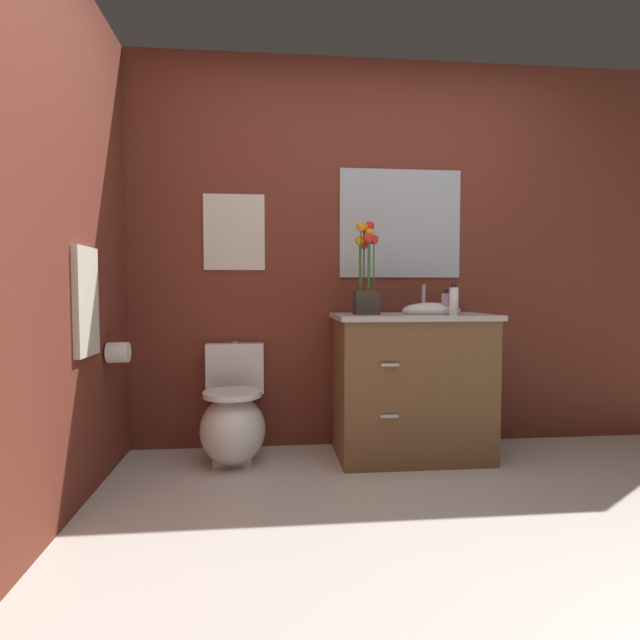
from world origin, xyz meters
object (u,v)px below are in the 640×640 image
toilet (233,420)px  soap_bottle (446,303)px  vanity_cabinet (412,384)px  wall_mirror (400,224)px  flower_vase (366,279)px  hanging_towel (86,302)px  wall_poster (234,232)px  toilet_paper_roll (118,352)px  lotion_bottle (454,301)px

toilet → soap_bottle: size_ratio=4.63×
toilet → vanity_cabinet: (1.08, -0.03, 0.20)m
soap_bottle → wall_mirror: (-0.18, 0.37, 0.51)m
toilet → flower_vase: bearing=-4.3°
hanging_towel → flower_vase: bearing=17.5°
wall_mirror → wall_poster: bearing=180.0°
soap_bottle → toilet_paper_roll: size_ratio=1.36×
soap_bottle → hanging_towel: (-1.91, -0.41, 0.02)m
wall_poster → wall_mirror: bearing=0.0°
toilet → toilet_paper_roll: bearing=-161.8°
flower_vase → toilet_paper_roll: flower_vase is taller
soap_bottle → lotion_bottle: (0.01, -0.10, 0.02)m
toilet → lotion_bottle: (1.27, -0.20, 0.71)m
flower_vase → hanging_towel: 1.51m
flower_vase → toilet_paper_roll: size_ratio=5.01×
flower_vase → soap_bottle: 0.49m
soap_bottle → lotion_bottle: 0.10m
toilet → lotion_bottle: 1.47m
lotion_bottle → wall_mirror: size_ratio=0.23×
lotion_bottle → toilet_paper_roll: (-1.87, 0.01, -0.28)m
toilet_paper_roll → soap_bottle: bearing=2.9°
wall_mirror → hanging_towel: (-1.73, -0.78, -0.49)m
vanity_cabinet → wall_mirror: (-0.00, 0.29, 1.00)m
wall_mirror → hanging_towel: bearing=-155.7°
wall_poster → toilet: bearing=-90.0°
vanity_cabinet → lotion_bottle: (0.19, -0.18, 0.51)m
wall_poster → lotion_bottle: bearing=-20.4°
toilet → lotion_bottle: size_ratio=3.75×
toilet → lotion_bottle: bearing=-9.2°
flower_vase → wall_mirror: size_ratio=0.69×
soap_bottle → wall_poster: bearing=163.6°
wall_poster → toilet_paper_roll: (-0.60, -0.46, -0.70)m
lotion_bottle → hanging_towel: (-1.92, -0.31, 0.01)m
vanity_cabinet → soap_bottle: (0.18, -0.08, 0.49)m
toilet_paper_roll → flower_vase: bearing=5.6°
vanity_cabinet → toilet_paper_roll: 1.70m
flower_vase → wall_poster: wall_poster is taller
soap_bottle → lotion_bottle: size_ratio=0.81×
wall_poster → vanity_cabinet: bearing=-15.3°
hanging_towel → wall_mirror: bearing=24.3°
toilet → vanity_cabinet: bearing=-1.4°
soap_bottle → wall_mirror: 0.66m
vanity_cabinet → hanging_towel: (-1.73, -0.49, 0.51)m
vanity_cabinet → lotion_bottle: 0.57m
flower_vase → toilet: bearing=175.7°
lotion_bottle → toilet_paper_roll: 1.89m
flower_vase → wall_mirror: 0.57m
vanity_cabinet → wall_poster: wall_poster is taller
flower_vase → soap_bottle: size_ratio=3.69×
toilet_paper_roll → wall_poster: bearing=37.8°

